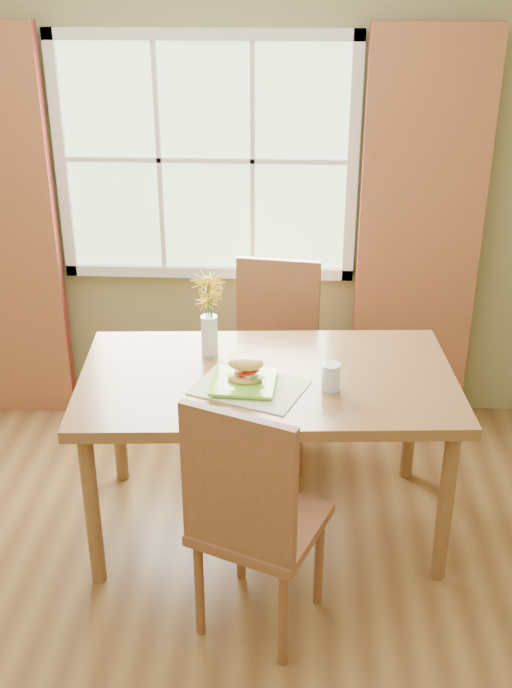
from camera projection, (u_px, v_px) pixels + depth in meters
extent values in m
cube|color=brown|center=(167.00, 637.00, 3.26)|extent=(4.20, 3.80, 0.02)
cube|color=#8A8152|center=(208.00, 186.00, 4.39)|extent=(4.20, 0.02, 2.70)
cube|color=#B0DCA6|center=(206.00, 159.00, 4.29)|extent=(1.50, 0.02, 1.20)
cube|color=white|center=(202.00, 34.00, 3.99)|extent=(1.62, 0.04, 0.06)
cube|color=white|center=(209.00, 272.00, 4.54)|extent=(1.62, 0.04, 0.06)
cube|color=white|center=(61.00, 159.00, 4.30)|extent=(0.06, 0.04, 1.32)
cube|color=white|center=(353.00, 162.00, 4.23)|extent=(0.06, 0.04, 1.32)
cube|color=white|center=(206.00, 160.00, 4.27)|extent=(1.50, 0.03, 0.02)
cube|color=maroon|center=(419.00, 240.00, 4.32)|extent=(0.65, 0.08, 2.20)
cube|color=brown|center=(267.00, 380.00, 3.57)|extent=(1.72, 1.04, 0.05)
cylinder|color=brown|center=(92.00, 509.00, 3.39)|extent=(0.07, 0.07, 0.76)
cylinder|color=brown|center=(445.00, 506.00, 3.41)|extent=(0.07, 0.07, 0.76)
cylinder|color=brown|center=(118.00, 415.00, 4.08)|extent=(0.07, 0.07, 0.76)
cylinder|color=brown|center=(411.00, 413.00, 4.10)|extent=(0.07, 0.07, 0.76)
cube|color=brown|center=(261.00, 524.00, 3.14)|extent=(0.59, 0.59, 0.04)
cube|color=brown|center=(236.00, 487.00, 2.84)|extent=(0.43, 0.21, 0.58)
cylinder|color=brown|center=(199.00, 588.00, 3.17)|extent=(0.04, 0.04, 0.46)
cylinder|color=brown|center=(283.00, 618.00, 3.03)|extent=(0.04, 0.04, 0.46)
cylinder|color=brown|center=(241.00, 535.00, 3.47)|extent=(0.04, 0.04, 0.46)
cylinder|color=brown|center=(319.00, 560.00, 3.32)|extent=(0.04, 0.04, 0.46)
cube|color=brown|center=(271.00, 377.00, 4.25)|extent=(0.50, 0.50, 0.04)
cube|color=brown|center=(278.00, 309.00, 4.29)|extent=(0.44, 0.10, 0.57)
cylinder|color=brown|center=(232.00, 431.00, 4.23)|extent=(0.04, 0.04, 0.45)
cylinder|color=brown|center=(299.00, 438.00, 4.17)|extent=(0.04, 0.04, 0.45)
cylinder|color=brown|center=(245.00, 398.00, 4.54)|extent=(0.04, 0.04, 0.45)
cylinder|color=brown|center=(308.00, 404.00, 4.48)|extent=(0.04, 0.04, 0.45)
cube|color=beige|center=(250.00, 387.00, 3.45)|extent=(0.54, 0.47, 0.01)
cube|color=#7DD134|center=(244.00, 384.00, 3.46)|extent=(0.28, 0.28, 0.01)
ellipsoid|color=#F9C254|center=(245.00, 378.00, 3.45)|extent=(0.16, 0.12, 0.04)
ellipsoid|color=#4C8C2D|center=(255.00, 377.00, 3.42)|extent=(0.09, 0.06, 0.01)
cylinder|color=red|center=(244.00, 371.00, 3.43)|extent=(0.08, 0.08, 0.01)
cylinder|color=red|center=(251.00, 369.00, 3.44)|extent=(0.08, 0.08, 0.01)
ellipsoid|color=#F9C254|center=(246.00, 363.00, 3.42)|extent=(0.16, 0.12, 0.05)
cylinder|color=silver|center=(331.00, 377.00, 3.41)|extent=(0.08, 0.08, 0.12)
cylinder|color=silver|center=(331.00, 379.00, 3.42)|extent=(0.07, 0.07, 0.10)
cylinder|color=silver|center=(209.00, 335.00, 3.70)|extent=(0.08, 0.08, 0.19)
cylinder|color=silver|center=(210.00, 345.00, 3.72)|extent=(0.07, 0.07, 0.10)
cylinder|color=#3D7028|center=(209.00, 318.00, 3.66)|extent=(0.01, 0.01, 0.36)
cylinder|color=#3D7028|center=(212.00, 326.00, 3.67)|extent=(0.01, 0.01, 0.30)
cylinder|color=#3D7028|center=(207.00, 328.00, 3.70)|extent=(0.01, 0.01, 0.26)
cylinder|color=#3D7028|center=(211.00, 321.00, 3.68)|extent=(0.01, 0.01, 0.33)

